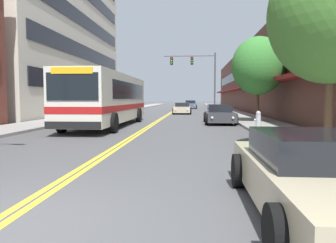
{
  "coord_description": "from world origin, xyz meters",
  "views": [
    {
      "loc": [
        2.65,
        -4.11,
        1.7
      ],
      "look_at": [
        0.08,
        28.65,
        -0.65
      ],
      "focal_mm": 35.0,
      "sensor_mm": 36.0,
      "label": 1
    }
  ],
  "objects_px": {
    "car_beige_parked_right_foreground": "(314,177)",
    "street_tree_right_mid": "(258,66)",
    "car_slate_blue_moving_lead": "(191,105)",
    "street_tree_right_near": "(332,15)",
    "traffic_signal_mast": "(198,70)",
    "fire_hydrant": "(258,120)",
    "car_dark_grey_parked_right_mid": "(219,114)",
    "car_champagne_moving_second": "(182,109)",
    "city_bus": "(109,97)",
    "car_white_parked_left_near": "(126,109)"
  },
  "relations": [
    {
      "from": "car_dark_grey_parked_right_mid",
      "to": "car_champagne_moving_second",
      "type": "xyz_separation_m",
      "value": [
        -2.97,
        13.27,
        -0.03
      ]
    },
    {
      "from": "car_beige_parked_right_foreground",
      "to": "traffic_signal_mast",
      "type": "xyz_separation_m",
      "value": [
        -1.23,
        35.36,
        4.53
      ]
    },
    {
      "from": "car_champagne_moving_second",
      "to": "fire_hydrant",
      "type": "bearing_deg",
      "value": -76.26
    },
    {
      "from": "street_tree_right_mid",
      "to": "fire_hydrant",
      "type": "height_order",
      "value": "street_tree_right_mid"
    },
    {
      "from": "car_beige_parked_right_foreground",
      "to": "street_tree_right_near",
      "type": "relative_size",
      "value": 0.82
    },
    {
      "from": "car_dark_grey_parked_right_mid",
      "to": "fire_hydrant",
      "type": "bearing_deg",
      "value": -73.39
    },
    {
      "from": "car_slate_blue_moving_lead",
      "to": "city_bus",
      "type": "bearing_deg",
      "value": -97.9
    },
    {
      "from": "car_beige_parked_right_foreground",
      "to": "street_tree_right_near",
      "type": "xyz_separation_m",
      "value": [
        2.2,
        5.1,
        3.53
      ]
    },
    {
      "from": "car_beige_parked_right_foreground",
      "to": "street_tree_right_mid",
      "type": "height_order",
      "value": "street_tree_right_mid"
    },
    {
      "from": "car_white_parked_left_near",
      "to": "street_tree_right_mid",
      "type": "xyz_separation_m",
      "value": [
        11.23,
        -10.84,
        3.26
      ]
    },
    {
      "from": "car_champagne_moving_second",
      "to": "street_tree_right_mid",
      "type": "xyz_separation_m",
      "value": [
        5.52,
        -12.99,
        3.28
      ]
    },
    {
      "from": "street_tree_right_near",
      "to": "car_champagne_moving_second",
      "type": "bearing_deg",
      "value": 101.43
    },
    {
      "from": "street_tree_right_mid",
      "to": "fire_hydrant",
      "type": "distance_m",
      "value": 6.47
    },
    {
      "from": "car_slate_blue_moving_lead",
      "to": "fire_hydrant",
      "type": "xyz_separation_m",
      "value": [
        3.81,
        -36.32,
        -0.03
      ]
    },
    {
      "from": "city_bus",
      "to": "car_slate_blue_moving_lead",
      "type": "xyz_separation_m",
      "value": [
        4.66,
        33.6,
        -1.12
      ]
    },
    {
      "from": "car_white_parked_left_near",
      "to": "traffic_signal_mast",
      "type": "bearing_deg",
      "value": 42.61
    },
    {
      "from": "street_tree_right_near",
      "to": "fire_hydrant",
      "type": "height_order",
      "value": "street_tree_right_near"
    },
    {
      "from": "city_bus",
      "to": "fire_hydrant",
      "type": "relative_size",
      "value": 13.24
    },
    {
      "from": "car_slate_blue_moving_lead",
      "to": "street_tree_right_near",
      "type": "bearing_deg",
      "value": -84.14
    },
    {
      "from": "car_beige_parked_right_foreground",
      "to": "car_dark_grey_parked_right_mid",
      "type": "relative_size",
      "value": 1.01
    },
    {
      "from": "city_bus",
      "to": "street_tree_right_near",
      "type": "xyz_separation_m",
      "value": [
        9.12,
        -9.79,
        2.35
      ]
    },
    {
      "from": "city_bus",
      "to": "car_white_parked_left_near",
      "type": "bearing_deg",
      "value": 97.36
    },
    {
      "from": "car_champagne_moving_second",
      "to": "traffic_signal_mast",
      "type": "distance_m",
      "value": 6.75
    },
    {
      "from": "city_bus",
      "to": "traffic_signal_mast",
      "type": "relative_size",
      "value": 1.67
    },
    {
      "from": "city_bus",
      "to": "car_champagne_moving_second",
      "type": "relative_size",
      "value": 2.74
    },
    {
      "from": "car_white_parked_left_near",
      "to": "fire_hydrant",
      "type": "xyz_separation_m",
      "value": [
        10.23,
        -16.33,
        -0.01
      ]
    },
    {
      "from": "car_white_parked_left_near",
      "to": "car_beige_parked_right_foreground",
      "type": "relative_size",
      "value": 0.88
    },
    {
      "from": "car_dark_grey_parked_right_mid",
      "to": "car_slate_blue_moving_lead",
      "type": "relative_size",
      "value": 1.16
    },
    {
      "from": "car_white_parked_left_near",
      "to": "street_tree_right_near",
      "type": "distance_m",
      "value": 26.04
    },
    {
      "from": "car_champagne_moving_second",
      "to": "street_tree_right_near",
      "type": "distance_m",
      "value": 26.31
    },
    {
      "from": "car_slate_blue_moving_lead",
      "to": "fire_hydrant",
      "type": "height_order",
      "value": "car_slate_blue_moving_lead"
    },
    {
      "from": "city_bus",
      "to": "car_beige_parked_right_foreground",
      "type": "relative_size",
      "value": 2.44
    },
    {
      "from": "street_tree_right_near",
      "to": "fire_hydrant",
      "type": "distance_m",
      "value": 7.92
    },
    {
      "from": "car_dark_grey_parked_right_mid",
      "to": "car_champagne_moving_second",
      "type": "bearing_deg",
      "value": 102.6
    },
    {
      "from": "car_white_parked_left_near",
      "to": "fire_hydrant",
      "type": "relative_size",
      "value": 4.75
    },
    {
      "from": "car_dark_grey_parked_right_mid",
      "to": "city_bus",
      "type": "bearing_deg",
      "value": -160.13
    },
    {
      "from": "car_dark_grey_parked_right_mid",
      "to": "street_tree_right_mid",
      "type": "bearing_deg",
      "value": 6.14
    },
    {
      "from": "car_white_parked_left_near",
      "to": "car_champagne_moving_second",
      "type": "height_order",
      "value": "car_white_parked_left_near"
    },
    {
      "from": "car_champagne_moving_second",
      "to": "traffic_signal_mast",
      "type": "bearing_deg",
      "value": 69.67
    },
    {
      "from": "car_champagne_moving_second",
      "to": "street_tree_right_mid",
      "type": "relative_size",
      "value": 0.77
    },
    {
      "from": "car_white_parked_left_near",
      "to": "car_dark_grey_parked_right_mid",
      "type": "relative_size",
      "value": 0.88
    },
    {
      "from": "car_dark_grey_parked_right_mid",
      "to": "fire_hydrant",
      "type": "relative_size",
      "value": 5.38
    },
    {
      "from": "fire_hydrant",
      "to": "street_tree_right_near",
      "type": "bearing_deg",
      "value": -84.77
    },
    {
      "from": "car_slate_blue_moving_lead",
      "to": "car_beige_parked_right_foreground",
      "type": "bearing_deg",
      "value": -87.34
    },
    {
      "from": "car_dark_grey_parked_right_mid",
      "to": "car_champagne_moving_second",
      "type": "distance_m",
      "value": 13.6
    },
    {
      "from": "car_slate_blue_moving_lead",
      "to": "car_champagne_moving_second",
      "type": "xyz_separation_m",
      "value": [
        -0.71,
        -17.83,
        -0.05
      ]
    },
    {
      "from": "car_beige_parked_right_foreground",
      "to": "car_dark_grey_parked_right_mid",
      "type": "distance_m",
      "value": 17.39
    },
    {
      "from": "car_champagne_moving_second",
      "to": "fire_hydrant",
      "type": "height_order",
      "value": "car_champagne_moving_second"
    },
    {
      "from": "car_white_parked_left_near",
      "to": "fire_hydrant",
      "type": "distance_m",
      "value": 19.27
    },
    {
      "from": "city_bus",
      "to": "car_champagne_moving_second",
      "type": "xyz_separation_m",
      "value": [
        3.95,
        15.77,
        -1.16
      ]
    }
  ]
}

